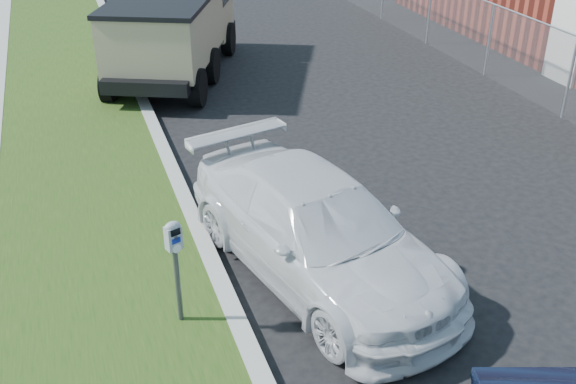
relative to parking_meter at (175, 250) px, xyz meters
name	(u,v)px	position (x,y,z in m)	size (l,w,h in m)	color
ground	(402,269)	(3.26, 0.24, -1.17)	(120.00, 120.00, 0.00)	black
chainlink_fence	(491,26)	(9.26, 7.24, 0.09)	(0.06, 30.06, 30.00)	slate
parking_meter	(175,250)	(0.00, 0.00, 0.00)	(0.23, 0.19, 1.44)	#3F4247
white_wagon	(317,227)	(2.08, 0.63, -0.46)	(2.00, 4.92, 1.43)	silver
dump_truck	(175,24)	(1.90, 10.02, 0.09)	(4.26, 6.07, 2.25)	black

